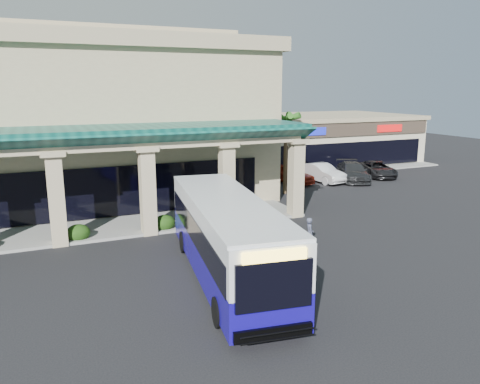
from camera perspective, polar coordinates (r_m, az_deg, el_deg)
name	(u,v)px	position (r m, az deg, el deg)	size (l,w,h in m)	color
ground	(239,258)	(21.88, -0.10, -8.00)	(110.00, 110.00, 0.00)	black
main_building	(36,118)	(34.83, -23.57, 8.23)	(30.80, 14.80, 11.35)	tan
arcade	(44,184)	(26.03, -22.82, 0.87)	(30.00, 6.20, 5.70)	#0B4740
strip_mall	(304,138)	(50.43, 7.82, 6.49)	(22.50, 12.50, 4.90)	beige
palm_0	(286,149)	(34.41, 5.58, 5.19)	(2.40, 2.40, 6.60)	#255C18
palm_1	(278,149)	(37.55, 4.67, 5.20)	(2.40, 2.40, 5.80)	#255C18
broadleaf_tree	(231,149)	(41.24, -1.10, 5.21)	(2.60, 2.60, 4.81)	#19380C
transit_bus	(227,239)	(19.16, -1.62, -5.74)	(2.78, 11.95, 3.34)	#150A99
pedestrian	(310,234)	(22.96, 8.48, -5.04)	(0.58, 0.38, 1.59)	#45495F
car_silver	(290,174)	(38.78, 6.16, 2.23)	(1.83, 4.54, 1.55)	maroon
car_white	(321,173)	(39.63, 9.88, 2.33)	(1.63, 4.67, 1.54)	white
car_red	(353,172)	(40.69, 13.58, 2.43)	(2.16, 5.31, 1.54)	#292A2C
car_gray	(377,169)	(43.18, 16.40, 2.72)	(2.26, 4.89, 1.36)	black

